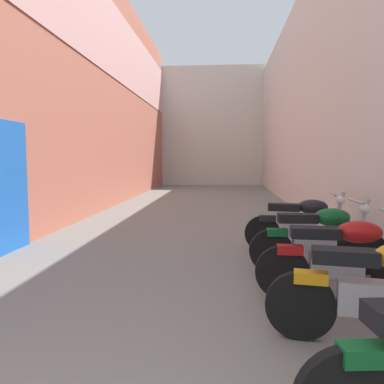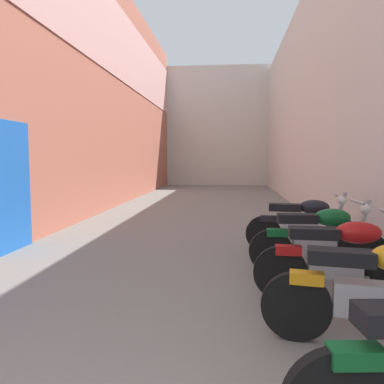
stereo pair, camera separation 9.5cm
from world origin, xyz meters
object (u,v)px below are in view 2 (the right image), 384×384
at_px(motorcycle_third, 341,257).
at_px(motorcycle_fifth, 303,224).
at_px(motorcycle_second, 377,291).
at_px(motorcycle_fourth, 319,238).

distance_m(motorcycle_third, motorcycle_fifth, 2.15).
bearing_deg(motorcycle_third, motorcycle_second, -90.01).
height_order(motorcycle_second, motorcycle_fifth, same).
bearing_deg(motorcycle_fifth, motorcycle_fourth, -89.99).
distance_m(motorcycle_fourth, motorcycle_fifth, 1.12).
distance_m(motorcycle_third, motorcycle_fourth, 1.03).
distance_m(motorcycle_second, motorcycle_third, 1.04).
relative_size(motorcycle_second, motorcycle_fourth, 0.99).
bearing_deg(motorcycle_third, motorcycle_fifth, 90.00).
bearing_deg(motorcycle_third, motorcycle_fourth, 90.00).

